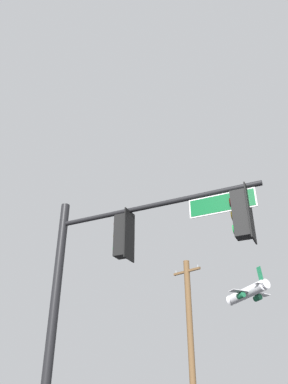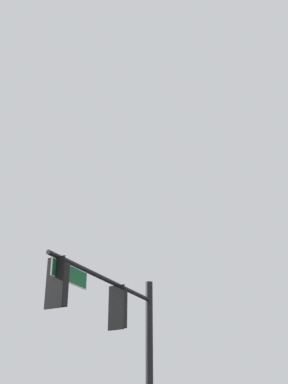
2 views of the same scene
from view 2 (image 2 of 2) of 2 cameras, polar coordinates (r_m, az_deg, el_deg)
name	(u,v)px [view 2 (image 2 of 2)]	position (r m, az deg, el deg)	size (l,w,h in m)	color
signal_pole_near	(120,334)	(15.90, -2.62, -14.92)	(5.41, 1.60, 6.26)	black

